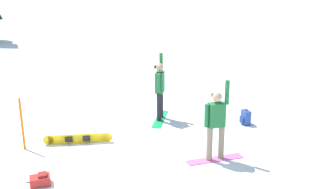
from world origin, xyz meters
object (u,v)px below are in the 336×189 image
Objects in this scene: loose_snowboard_near_left at (78,139)px; trail_marker_pole at (22,124)px; snowboarder_midground at (160,89)px; backpack_blue at (246,118)px; snowboarder_foreground at (216,123)px; backpack_red at (40,180)px.

trail_marker_pole reaches higher than loose_snowboard_near_left.
trail_marker_pole is (-4.19, -0.31, -0.29)m from snowboarder_midground.
trail_marker_pole reaches higher than backpack_blue.
backpack_blue is (2.15, -1.59, -0.79)m from snowboarder_midground.
backpack_red is at bearing 169.39° from snowboarder_foreground.
trail_marker_pole is (-0.00, 2.10, 0.60)m from backpack_red.
snowboarder_foreground is 3.78× the size of backpack_red.
backpack_blue reaches higher than backpack_red.
snowboarder_midground reaches higher than trail_marker_pole.
backpack_red is (-6.34, -0.81, -0.10)m from backpack_blue.
loose_snowboard_near_left is 5.08m from backpack_blue.
snowboarder_foreground reaches higher than backpack_blue.
snowboarder_foreground is 4.36× the size of backpack_blue.
backpack_blue is (4.98, -0.97, 0.07)m from loose_snowboard_near_left.
backpack_blue reaches higher than loose_snowboard_near_left.
backpack_red is (-1.36, -1.78, -0.03)m from loose_snowboard_near_left.
snowboarder_foreground is 0.98× the size of snowboarder_midground.
backpack_blue is 0.87× the size of backpack_red.
loose_snowboard_near_left is 2.24m from backpack_red.
snowboarder_midground is 1.46× the size of trail_marker_pole.
snowboarder_midground is at bearing 4.18° from trail_marker_pole.
loose_snowboard_near_left is 3.79× the size of backpack_blue.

